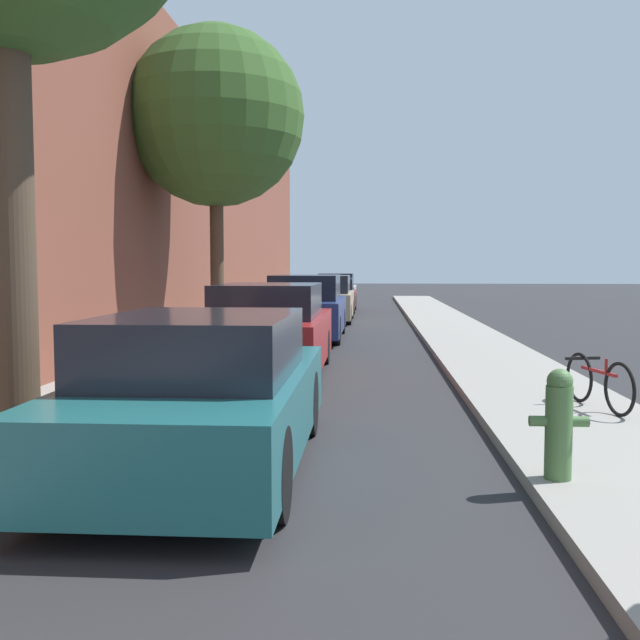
% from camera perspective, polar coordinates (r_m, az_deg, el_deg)
% --- Properties ---
extents(ground_plane, '(120.00, 120.00, 0.00)m').
position_cam_1_polar(ground_plane, '(15.17, 1.46, -2.53)').
color(ground_plane, '#28282B').
extents(sidewalk_left, '(2.00, 52.00, 0.12)m').
position_cam_1_polar(sidewalk_left, '(15.56, -9.28, -2.19)').
color(sidewalk_left, gray).
rests_on(sidewalk_left, ground).
extents(sidewalk_right, '(2.00, 52.00, 0.12)m').
position_cam_1_polar(sidewalk_right, '(15.31, 12.37, -2.34)').
color(sidewalk_right, gray).
rests_on(sidewalk_right, ground).
extents(building_facade_left, '(0.70, 52.00, 7.42)m').
position_cam_1_polar(building_facade_left, '(15.95, -14.25, 11.03)').
color(building_facade_left, brown).
rests_on(building_facade_left, ground).
extents(parked_car_teal, '(1.78, 4.26, 1.37)m').
position_cam_1_polar(parked_car_teal, '(6.50, -9.09, -5.81)').
color(parked_car_teal, black).
rests_on(parked_car_teal, ground).
extents(parked_car_red, '(1.78, 4.40, 1.50)m').
position_cam_1_polar(parked_car_red, '(11.99, -3.94, -0.93)').
color(parked_car_red, black).
rests_on(parked_car_red, ground).
extents(parked_car_navy, '(1.78, 4.59, 1.57)m').
position_cam_1_polar(parked_car_navy, '(17.89, -1.07, 0.87)').
color(parked_car_navy, black).
rests_on(parked_car_navy, ground).
extents(parked_car_champagne, '(1.76, 4.42, 1.48)m').
position_cam_1_polar(parked_car_champagne, '(23.53, 0.41, 1.58)').
color(parked_car_champagne, black).
rests_on(parked_car_champagne, ground).
extents(parked_car_maroon, '(1.73, 4.08, 1.30)m').
position_cam_1_polar(parked_car_maroon, '(28.67, 1.07, 1.91)').
color(parked_car_maroon, black).
rests_on(parked_car_maroon, ground).
extents(parked_car_silver, '(1.77, 4.46, 1.44)m').
position_cam_1_polar(parked_car_silver, '(34.09, 1.29, 2.37)').
color(parked_car_silver, black).
rests_on(parked_car_silver, ground).
extents(street_tree_far, '(3.66, 3.66, 6.54)m').
position_cam_1_polar(street_tree_far, '(15.70, -8.14, 15.32)').
color(street_tree_far, '#4C3A2B').
rests_on(street_tree_far, sidewalk_left).
extents(fire_hydrant, '(0.45, 0.21, 0.87)m').
position_cam_1_polar(fire_hydrant, '(6.05, 18.11, -7.60)').
color(fire_hydrant, '#47703D').
rests_on(fire_hydrant, sidewalk_right).
extents(bicycle, '(0.49, 1.47, 0.61)m').
position_cam_1_polar(bicycle, '(9.14, 20.85, -4.54)').
color(bicycle, black).
rests_on(bicycle, sidewalk_right).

